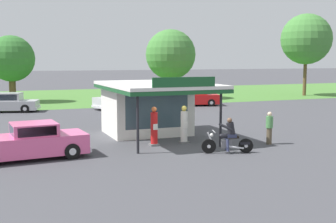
% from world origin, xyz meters
% --- Properties ---
extents(ground_plane, '(300.00, 300.00, 0.00)m').
position_xyz_m(ground_plane, '(0.00, 0.00, 0.00)').
color(ground_plane, '#424247').
extents(grass_verge_strip, '(120.00, 24.00, 0.01)m').
position_xyz_m(grass_verge_strip, '(0.00, 30.00, 0.00)').
color(grass_verge_strip, '#477A33').
rests_on(grass_verge_strip, ground).
extents(service_station_kiosk, '(5.00, 7.20, 3.34)m').
position_xyz_m(service_station_kiosk, '(-0.14, 3.73, 1.68)').
color(service_station_kiosk, silver).
rests_on(service_station_kiosk, ground).
extents(gas_pump_nearside, '(0.44, 0.44, 1.88)m').
position_xyz_m(gas_pump_nearside, '(-0.92, 0.71, 0.86)').
color(gas_pump_nearside, slate).
rests_on(gas_pump_nearside, ground).
extents(gas_pump_offside, '(0.44, 0.44, 1.87)m').
position_xyz_m(gas_pump_offside, '(0.65, 0.71, 0.85)').
color(gas_pump_offside, slate).
rests_on(gas_pump_offside, ground).
extents(motorcycle_with_rider, '(2.22, 0.92, 1.58)m').
position_xyz_m(motorcycle_with_rider, '(1.54, -2.09, 0.65)').
color(motorcycle_with_rider, black).
rests_on(motorcycle_with_rider, ground).
extents(featured_classic_sedan, '(5.04, 2.29, 1.49)m').
position_xyz_m(featured_classic_sedan, '(-6.68, 0.06, 0.68)').
color(featured_classic_sedan, '#E55993').
rests_on(featured_classic_sedan, ground).
extents(parked_car_back_row_far_right, '(5.42, 3.16, 1.51)m').
position_xyz_m(parked_car_back_row_far_right, '(-7.16, 17.84, 0.68)').
color(parked_car_back_row_far_right, '#B7B7BC').
rests_on(parked_car_back_row_far_right, ground).
extents(parked_car_back_row_left, '(5.15, 3.01, 1.60)m').
position_xyz_m(parked_car_back_row_left, '(1.94, 16.60, 0.74)').
color(parked_car_back_row_left, '#B7B7BC').
rests_on(parked_car_back_row_left, ground).
extents(parked_car_back_row_centre, '(5.14, 3.07, 1.62)m').
position_xyz_m(parked_car_back_row_centre, '(8.54, 16.65, 0.73)').
color(parked_car_back_row_centre, red).
rests_on(parked_car_back_row_centre, ground).
extents(bystander_standing_back_lot, '(0.34, 0.34, 1.59)m').
position_xyz_m(bystander_standing_back_lot, '(4.42, -1.03, 0.84)').
color(bystander_standing_back_lot, brown).
rests_on(bystander_standing_back_lot, ground).
extents(tree_oak_centre, '(5.28, 5.28, 7.30)m').
position_xyz_m(tree_oak_centre, '(9.45, 24.13, 4.65)').
color(tree_oak_centre, brown).
rests_on(tree_oak_centre, ground).
extents(tree_oak_right, '(5.75, 5.75, 9.32)m').
position_xyz_m(tree_oak_right, '(25.26, 21.97, 6.43)').
color(tree_oak_right, brown).
rests_on(tree_oak_right, ground).
extents(tree_oak_left, '(4.46, 4.46, 6.45)m').
position_xyz_m(tree_oak_left, '(-6.38, 26.20, 4.09)').
color(tree_oak_left, brown).
rests_on(tree_oak_left, ground).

